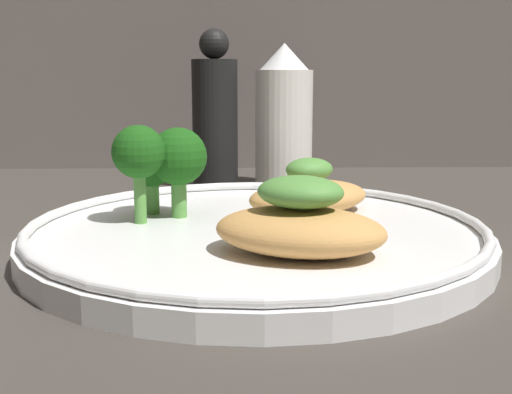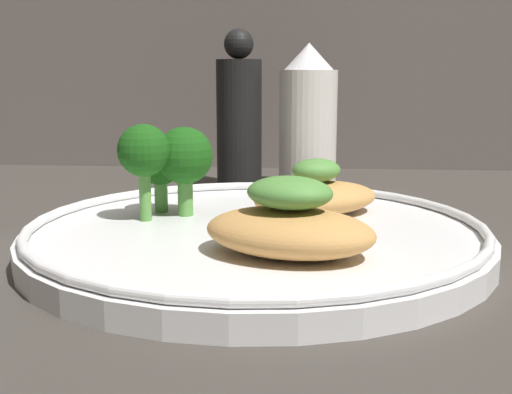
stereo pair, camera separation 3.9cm
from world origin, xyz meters
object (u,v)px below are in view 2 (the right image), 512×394
Objects in this scene: sauce_bottle at (308,120)px; pepper_grinder at (239,118)px; plate at (256,235)px; broccoli_bunch at (166,158)px.

pepper_grinder reaches higher than sauce_bottle.
plate is 8.14cm from broccoli_bunch.
broccoli_bunch is 19.26cm from pepper_grinder.
plate is 22.98cm from sauce_bottle.
plate is at bearing -98.14° from sauce_bottle.
pepper_grinder is (-3.31, 22.09, 5.69)cm from plate.
sauce_bottle reaches higher than plate.
sauce_bottle is (9.31, 19.00, 1.14)cm from broccoli_bunch.
broccoli_bunch is at bearing -98.51° from pepper_grinder.
broccoli_bunch reaches higher than plate.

